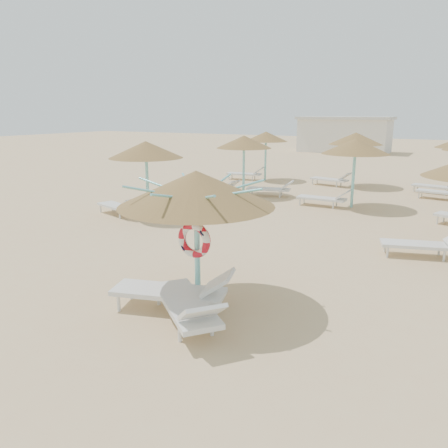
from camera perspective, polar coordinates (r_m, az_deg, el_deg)
The scene contains 6 objects.
ground at distance 8.95m, azimuth -2.54°, elevation -9.66°, with size 120.00×120.00×0.00m, color tan.
main_palapa at distance 8.08m, azimuth -3.64°, elevation 4.55°, with size 2.92×2.92×2.62m.
lounger_main_a at distance 8.34m, azimuth -6.23°, elevation -8.63°, with size 2.40×1.31×0.84m.
lounger_main_b at distance 7.73m, azimuth -4.75°, elevation -10.53°, with size 2.20×1.99×0.83m.
palapa_field at distance 17.49m, azimuth 24.48°, elevation 8.71°, with size 19.63×13.05×2.71m.
service_hut at distance 43.25m, azimuth 15.49°, elevation 11.23°, with size 8.40×4.40×3.25m.
Camera 1 is at (4.30, -6.96, 3.65)m, focal length 35.00 mm.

